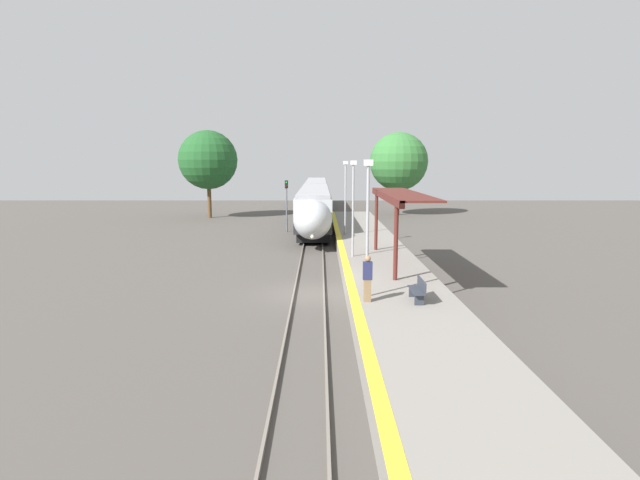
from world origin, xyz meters
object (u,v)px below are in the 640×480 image
platform_bench (417,289)px  lamppost_mid (352,202)px  railway_signal (285,201)px  train (314,198)px  lamppost_near (366,220)px  lamppost_far (344,193)px  person_waiting (366,278)px

platform_bench → lamppost_mid: lamppost_mid is taller
platform_bench → railway_signal: (-6.89, 26.08, 1.50)m
train → lamppost_near: bearing=-86.3°
train → lamppost_far: lamppost_far is taller
person_waiting → railway_signal: 26.64m
railway_signal → lamppost_far: bearing=-57.8°
train → railway_signal: 12.33m
train → lamppost_near: lamppost_near is taller
lamppost_mid → lamppost_near: bearing=-90.0°
person_waiting → train: bearing=93.6°
train → lamppost_far: bearing=-83.0°
person_waiting → lamppost_mid: lamppost_mid is taller
platform_bench → railway_signal: bearing=104.8°
person_waiting → lamppost_far: bearing=89.9°
lamppost_near → lamppost_far: 17.60m
lamppost_mid → lamppost_far: same height
lamppost_mid → railway_signal: bearing=106.5°
train → railway_signal: railway_signal is taller
platform_bench → train: bearing=96.6°
person_waiting → lamppost_near: lamppost_near is taller
lamppost_mid → platform_bench: bearing=-78.2°
person_waiting → lamppost_far: size_ratio=0.33×
platform_bench → person_waiting: size_ratio=0.87×
train → lamppost_far: (2.43, -19.87, 1.79)m
train → person_waiting: 38.31m
platform_bench → lamppost_near: lamppost_near is taller
platform_bench → person_waiting: (-2.02, -0.09, 0.49)m
train → platform_bench: size_ratio=29.78×
platform_bench → railway_signal: railway_signal is taller
person_waiting → lamppost_far: (0.04, 18.36, 2.18)m
train → person_waiting: (2.38, -38.23, -0.39)m
train → lamppost_mid: (2.43, -28.67, 1.79)m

